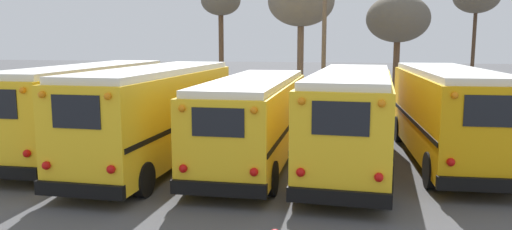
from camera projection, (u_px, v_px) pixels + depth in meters
The scene contains 11 objects.
ground_plane at pixel (257, 160), 17.78m from camera, with size 160.00×160.00×0.00m, color #4C4C4F.
school_bus_0 at pixel (88, 105), 18.88m from camera, with size 2.57×10.30×3.31m.
school_bus_1 at pixel (157, 112), 17.05m from camera, with size 2.71×9.96×3.33m.
school_bus_2 at pixel (254, 117), 17.10m from camera, with size 2.59×9.70×2.97m.
school_bus_3 at pixel (351, 117), 16.35m from camera, with size 2.99×9.94×3.24m.
school_bus_4 at pixel (447, 112), 17.31m from camera, with size 2.92×9.68×3.28m.
utility_pole at pixel (324, 33), 27.80m from camera, with size 1.80×0.25×8.91m.
bare_tree_1 at pixel (221, 3), 33.70m from camera, with size 2.68×2.68×7.91m.
bare_tree_2 at pixel (301, 2), 31.42m from camera, with size 4.20×4.20×8.25m.
bare_tree_3 at pixel (398, 19), 32.83m from camera, with size 4.15×4.15×7.21m.
fence_line at pixel (284, 106), 24.67m from camera, with size 21.14×0.06×1.42m.
Camera 1 is at (3.25, -17.03, 4.25)m, focal length 35.00 mm.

